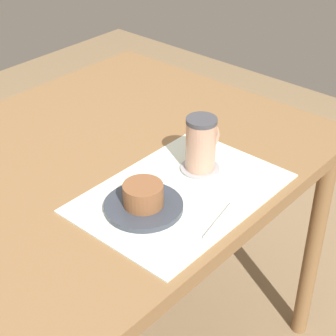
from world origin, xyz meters
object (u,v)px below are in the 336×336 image
at_px(dining_table, 96,186).
at_px(pastry_plate, 143,206).
at_px(pastry, 143,195).
at_px(coffee_mug, 201,143).

relative_size(dining_table, pastry_plate, 6.65).
bearing_deg(pastry, coffee_mug, 1.44).
xyz_separation_m(pastry_plate, coffee_mug, (0.20, 0.01, 0.06)).
bearing_deg(dining_table, pastry, -106.53).
bearing_deg(pastry, dining_table, 73.47).
xyz_separation_m(dining_table, pastry_plate, (-0.07, -0.23, 0.09)).
relative_size(dining_table, coffee_mug, 8.72).
bearing_deg(dining_table, coffee_mug, -60.05).
distance_m(dining_table, pastry_plate, 0.26).
xyz_separation_m(dining_table, coffee_mug, (0.13, -0.23, 0.16)).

